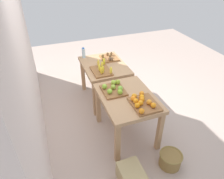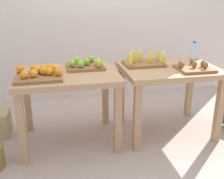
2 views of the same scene
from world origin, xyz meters
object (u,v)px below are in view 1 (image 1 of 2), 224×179
at_px(watermelon_pile, 102,71).
at_px(cardboard_produce_box, 132,177).
at_px(display_table_left, 127,103).
at_px(kiwi_bin, 109,58).
at_px(display_table_right, 104,70).
at_px(apple_bin, 114,89).
at_px(water_bottle, 84,53).
at_px(banana_crate, 102,70).
at_px(wicker_basket, 170,159).
at_px(orange_bin, 143,103).

height_order(watermelon_pile, cardboard_produce_box, cardboard_produce_box).
height_order(display_table_left, kiwi_bin, kiwi_bin).
distance_m(display_table_right, apple_bin, 0.93).
bearing_deg(water_bottle, banana_crate, -166.88).
height_order(banana_crate, kiwi_bin, banana_crate).
xyz_separation_m(watermelon_pile, cardboard_produce_box, (-2.91, 0.53, 0.01)).
relative_size(banana_crate, wicker_basket, 1.32).
relative_size(display_table_right, kiwi_bin, 2.85).
height_order(display_table_right, apple_bin, apple_bin).
bearing_deg(kiwi_bin, wicker_basket, -175.25).
xyz_separation_m(banana_crate, kiwi_bin, (0.46, -0.30, -0.02)).
distance_m(apple_bin, water_bottle, 1.36).
xyz_separation_m(kiwi_bin, watermelon_pile, (0.71, -0.06, -0.68)).
bearing_deg(apple_bin, display_table_right, -9.10).
height_order(banana_crate, wicker_basket, banana_crate).
xyz_separation_m(apple_bin, kiwi_bin, (1.11, -0.32, -0.01)).
bearing_deg(apple_bin, orange_bin, -151.20).
bearing_deg(watermelon_pile, water_bottle, 132.33).
distance_m(banana_crate, water_bottle, 0.71).
relative_size(orange_bin, apple_bin, 1.15).
distance_m(orange_bin, wicker_basket, 0.92).
bearing_deg(banana_crate, cardboard_produce_box, 174.46).
bearing_deg(banana_crate, wicker_basket, -163.89).
height_order(apple_bin, watermelon_pile, apple_bin).
xyz_separation_m(display_table_left, display_table_right, (1.12, 0.00, 0.00)).
height_order(apple_bin, cardboard_produce_box, apple_bin).
height_order(display_table_left, orange_bin, orange_bin).
distance_m(display_table_right, kiwi_bin, 0.30).
height_order(display_table_left, banana_crate, banana_crate).
distance_m(display_table_left, water_bottle, 1.60).
relative_size(orange_bin, banana_crate, 1.04).
height_order(orange_bin, apple_bin, apple_bin).
bearing_deg(water_bottle, display_table_right, -146.28).
height_order(banana_crate, cardboard_produce_box, banana_crate).
bearing_deg(orange_bin, water_bottle, 12.60).
bearing_deg(cardboard_produce_box, apple_bin, -8.09).
relative_size(water_bottle, wicker_basket, 0.66).
relative_size(wicker_basket, cardboard_produce_box, 0.83).
xyz_separation_m(kiwi_bin, cardboard_produce_box, (-2.20, 0.47, -0.67)).
bearing_deg(water_bottle, kiwi_bin, -116.65).
xyz_separation_m(apple_bin, water_bottle, (1.35, 0.15, 0.06)).
height_order(apple_bin, wicker_basket, apple_bin).
height_order(display_table_right, banana_crate, banana_crate).
height_order(banana_crate, watermelon_pile, banana_crate).
bearing_deg(cardboard_produce_box, water_bottle, -0.19).
relative_size(display_table_right, banana_crate, 2.36).
bearing_deg(banana_crate, display_table_left, -171.40).
relative_size(orange_bin, watermelon_pile, 0.75).
xyz_separation_m(orange_bin, water_bottle, (1.82, 0.41, 0.06)).
height_order(apple_bin, banana_crate, banana_crate).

